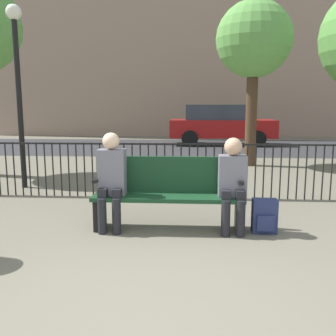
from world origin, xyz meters
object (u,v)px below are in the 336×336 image
(park_bench, at_px, (168,190))
(seated_person_0, at_px, (111,176))
(backpack, at_px, (264,216))
(seated_person_1, at_px, (233,180))
(tree_1, at_px, (254,41))
(parked_car_0, at_px, (220,124))
(lamp_post, at_px, (17,68))

(park_bench, xyz_separation_m, seated_person_0, (-0.71, -0.13, 0.20))
(park_bench, bearing_deg, seated_person_0, -169.81)
(park_bench, relative_size, backpack, 4.46)
(seated_person_1, bearing_deg, seated_person_0, 179.89)
(park_bench, bearing_deg, tree_1, 70.67)
(tree_1, bearing_deg, seated_person_0, -115.37)
(parked_car_0, bearing_deg, seated_person_0, -101.32)
(park_bench, distance_m, parked_car_0, 10.79)
(seated_person_0, distance_m, backpack, 1.98)
(park_bench, height_order, lamp_post, lamp_post)
(park_bench, relative_size, seated_person_1, 1.61)
(park_bench, xyz_separation_m, backpack, (1.21, -0.15, -0.29))
(seated_person_0, distance_m, seated_person_1, 1.52)
(park_bench, distance_m, backpack, 1.25)
(lamp_post, xyz_separation_m, parked_car_0, (4.40, 8.43, -1.42))
(seated_person_0, xyz_separation_m, parked_car_0, (2.16, 10.82, 0.15))
(seated_person_1, relative_size, backpack, 2.76)
(tree_1, distance_m, parked_car_0, 5.91)
(seated_person_0, xyz_separation_m, backpack, (1.92, -0.02, -0.49))
(seated_person_0, bearing_deg, parked_car_0, 78.68)
(tree_1, distance_m, lamp_post, 5.75)
(lamp_post, bearing_deg, seated_person_1, -32.46)
(lamp_post, bearing_deg, park_bench, -37.42)
(seated_person_1, bearing_deg, backpack, -2.07)
(park_bench, bearing_deg, lamp_post, 142.58)
(park_bench, distance_m, lamp_post, 4.11)
(park_bench, xyz_separation_m, parked_car_0, (1.45, 10.69, 0.34))
(park_bench, xyz_separation_m, tree_1, (1.85, 5.28, 2.69))
(seated_person_0, xyz_separation_m, lamp_post, (-2.24, 2.39, 1.57))
(seated_person_1, xyz_separation_m, parked_car_0, (0.65, 10.82, 0.17))
(park_bench, relative_size, parked_car_0, 0.46)
(tree_1, xyz_separation_m, lamp_post, (-4.80, -3.03, -0.92))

